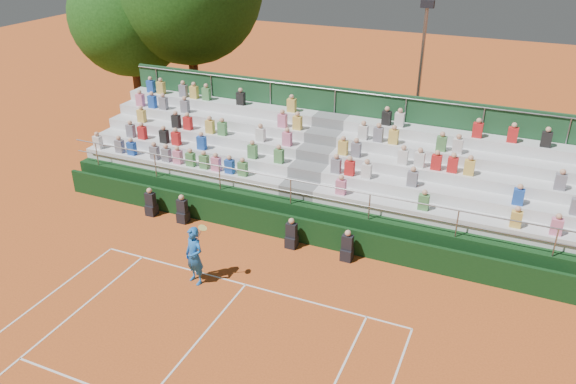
% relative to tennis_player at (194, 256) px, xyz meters
% --- Properties ---
extents(ground, '(90.00, 90.00, 0.00)m').
position_rel_tennis_player_xyz_m(ground, '(1.56, 0.49, -1.02)').
color(ground, '#C85721').
rests_on(ground, ground).
extents(courtside_wall, '(20.00, 0.15, 1.00)m').
position_rel_tennis_player_xyz_m(courtside_wall, '(1.56, 3.69, -0.52)').
color(courtside_wall, black).
rests_on(courtside_wall, ground).
extents(line_officials, '(8.63, 0.40, 1.19)m').
position_rel_tennis_player_xyz_m(line_officials, '(-0.14, 3.24, -0.54)').
color(line_officials, black).
rests_on(line_officials, ground).
extents(grandstand, '(20.00, 5.20, 4.40)m').
position_rel_tennis_player_xyz_m(grandstand, '(1.54, 6.93, 0.06)').
color(grandstand, black).
rests_on(grandstand, ground).
extents(tennis_player, '(0.96, 0.69, 2.22)m').
position_rel_tennis_player_xyz_m(tennis_player, '(0.00, 0.00, 0.00)').
color(tennis_player, blue).
rests_on(tennis_player, ground).
extents(tree_west, '(6.34, 6.34, 9.17)m').
position_rel_tennis_player_xyz_m(tree_west, '(-11.15, 12.13, 4.97)').
color(tree_west, '#351F13').
rests_on(tree_west, ground).
extents(floodlight_mast, '(0.60, 0.25, 7.41)m').
position_rel_tennis_player_xyz_m(floodlight_mast, '(4.12, 13.93, 3.35)').
color(floodlight_mast, gray).
rests_on(floodlight_mast, ground).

